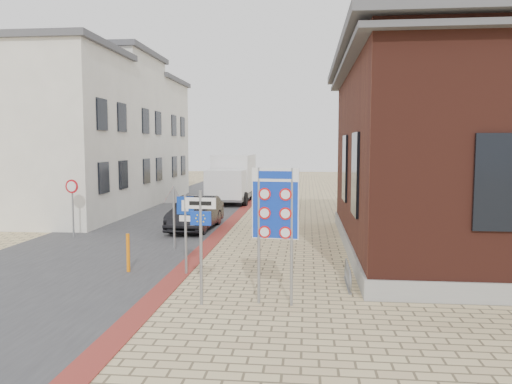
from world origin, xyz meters
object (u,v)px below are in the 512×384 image
at_px(box_truck, 232,178).
at_px(bollard, 128,253).
at_px(border_sign, 275,206).
at_px(parking_sign, 186,221).
at_px(essen_sign, 201,229).
at_px(sedan, 196,213).

xyz_separation_m(box_truck, bollard, (-0.31, -17.92, -1.01)).
distance_m(box_truck, border_sign, 20.79).
height_order(box_truck, parking_sign, box_truck).
bearing_deg(border_sign, essen_sign, -166.56).
relative_size(essen_sign, parking_sign, 1.15).
relative_size(parking_sign, bollard, 2.03).
height_order(sedan, essen_sign, essen_sign).
relative_size(essen_sign, bollard, 2.34).
bearing_deg(bollard, sedan, 87.69).
bearing_deg(essen_sign, box_truck, 100.03).
distance_m(border_sign, parking_sign, 3.67).
bearing_deg(essen_sign, border_sign, 10.23).
height_order(border_sign, bollard, border_sign).
xyz_separation_m(box_truck, essen_sign, (2.39, -20.58, 0.18)).
distance_m(sedan, border_sign, 10.81).
relative_size(sedan, border_sign, 1.38).
distance_m(sedan, bollard, 7.45).
bearing_deg(box_truck, essen_sign, -81.68).
bearing_deg(parking_sign, sedan, 110.17).
bearing_deg(border_sign, bollard, 157.23).
relative_size(box_truck, parking_sign, 2.58).
height_order(parking_sign, bollard, parking_sign).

